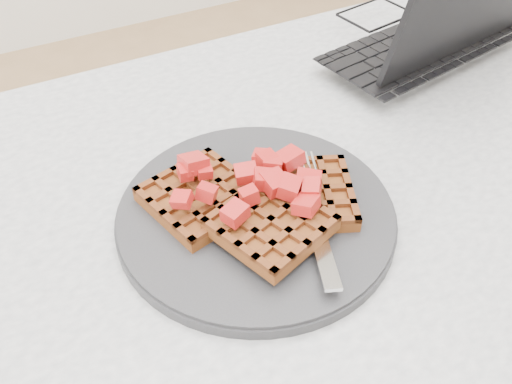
# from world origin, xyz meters

# --- Properties ---
(table) EXTENTS (1.20, 0.80, 0.75)m
(table) POSITION_xyz_m (0.00, 0.00, 0.64)
(table) COLOR silver
(table) RESTS_ON ground
(plate) EXTENTS (0.29, 0.29, 0.02)m
(plate) POSITION_xyz_m (-0.07, 0.03, 0.76)
(plate) COLOR #262628
(plate) RESTS_ON table
(waffles) EXTENTS (0.22, 0.20, 0.03)m
(waffles) POSITION_xyz_m (-0.07, 0.02, 0.78)
(waffles) COLOR brown
(waffles) RESTS_ON plate
(strawberry_pile) EXTENTS (0.15, 0.15, 0.02)m
(strawberry_pile) POSITION_xyz_m (-0.07, 0.03, 0.80)
(strawberry_pile) COLOR #960000
(strawberry_pile) RESTS_ON waffles
(fork) EXTENTS (0.09, 0.18, 0.02)m
(fork) POSITION_xyz_m (-0.02, -0.01, 0.77)
(fork) COLOR silver
(fork) RESTS_ON plate
(laptop) EXTENTS (0.37, 0.29, 0.23)m
(laptop) POSITION_xyz_m (0.31, 0.23, 0.79)
(laptop) COLOR black
(laptop) RESTS_ON table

